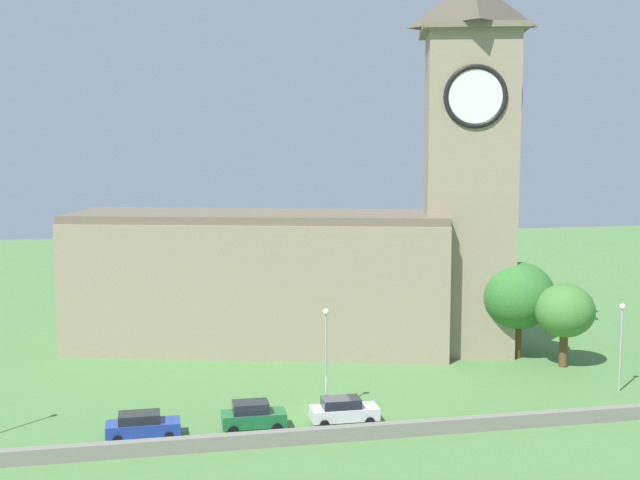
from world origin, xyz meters
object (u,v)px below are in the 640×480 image
object	(u,v)px
church	(319,247)
car_blue	(142,425)
car_green	(253,416)
streetlamp_central	(621,333)
streetlamp_west_mid	(326,343)
car_white	(343,410)
tree_riverside_east	(565,311)
tree_churchyard	(517,296)

from	to	relation	value
church	car_blue	world-z (taller)	church
car_green	streetlamp_central	xyz separation A→B (m)	(27.95, 2.90, 3.53)
streetlamp_west_mid	streetlamp_central	distance (m)	22.51
car_green	streetlamp_central	world-z (taller)	streetlamp_central
church	car_green	size ratio (longest dim) A/B	9.96
car_blue	streetlamp_west_mid	world-z (taller)	streetlamp_west_mid
car_white	tree_riverside_east	size ratio (longest dim) A/B	0.64
streetlamp_central	tree_churchyard	xyz separation A→B (m)	(-3.25, 10.87, 0.95)
streetlamp_west_mid	streetlamp_central	world-z (taller)	streetlamp_west_mid
streetlamp_central	tree_riverside_east	world-z (taller)	tree_riverside_east
tree_churchyard	streetlamp_central	bearing A→B (deg)	-73.36
car_white	streetlamp_west_mid	size ratio (longest dim) A/B	0.62
tree_churchyard	car_green	bearing A→B (deg)	-150.86
church	tree_riverside_east	xyz separation A→B (m)	(18.39, -11.10, -4.50)
tree_riverside_east	car_green	bearing A→B (deg)	-159.57
car_green	car_blue	bearing A→B (deg)	179.77
car_green	tree_churchyard	bearing A→B (deg)	29.14
church	tree_riverside_east	world-z (taller)	church
church	car_green	xyz separation A→B (m)	(-8.84, -21.24, -8.25)
car_blue	tree_churchyard	size ratio (longest dim) A/B	0.55
car_white	tree_riverside_east	xyz separation A→B (m)	(21.19, 10.05, 3.82)
tree_riverside_east	car_white	bearing A→B (deg)	-154.63
church	car_white	distance (m)	22.90
streetlamp_west_mid	car_white	bearing A→B (deg)	-77.70
streetlamp_west_mid	car_blue	bearing A→B (deg)	-167.44
streetlamp_central	car_green	bearing A→B (deg)	-174.08
church	tree_churchyard	size ratio (longest dim) A/B	4.95
tree_churchyard	tree_riverside_east	xyz separation A→B (m)	(2.52, -3.63, -0.73)
car_blue	streetlamp_west_mid	distance (m)	13.36
car_blue	car_green	size ratio (longest dim) A/B	1.11
car_white	streetlamp_west_mid	xyz separation A→B (m)	(-0.59, 2.71, 3.92)
streetlamp_west_mid	tree_riverside_east	distance (m)	22.99
church	car_green	world-z (taller)	church
church	tree_churchyard	bearing A→B (deg)	-25.21
church	streetlamp_central	size ratio (longest dim) A/B	6.20
car_white	streetlamp_central	bearing A→B (deg)	7.30
streetlamp_west_mid	streetlamp_central	bearing A→B (deg)	0.25
car_blue	streetlamp_central	size ratio (longest dim) A/B	0.69
car_green	streetlamp_west_mid	world-z (taller)	streetlamp_west_mid
streetlamp_west_mid	tree_churchyard	distance (m)	22.17
church	tree_riverside_east	size ratio (longest dim) A/B	5.94
car_white	church	bearing A→B (deg)	82.45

